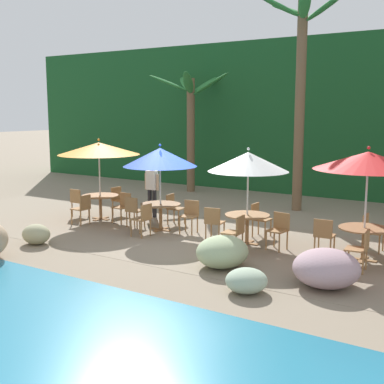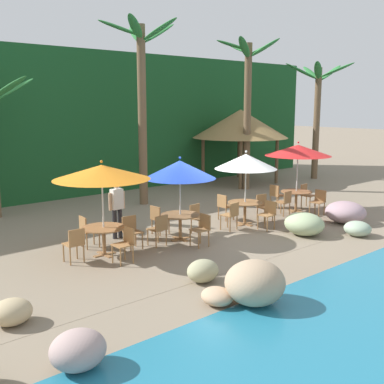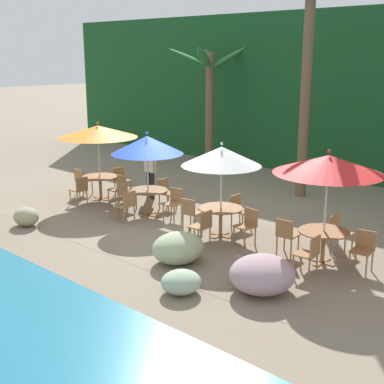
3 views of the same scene
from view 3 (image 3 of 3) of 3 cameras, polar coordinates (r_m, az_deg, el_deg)
The scene contains 31 objects.
ground_plane at distance 14.31m, azimuth -2.07°, elevation -3.51°, with size 120.00×120.00×0.00m, color gray.
terrace_deck at distance 14.31m, azimuth -2.07°, elevation -3.49°, with size 18.00×5.20×0.01m.
foliage_backdrop at distance 21.05m, azimuth 15.47°, elevation 10.13°, with size 28.00×2.40×6.00m.
rock_seawall at distance 14.67m, azimuth -19.05°, elevation -2.42°, with size 13.91×3.60×0.86m.
umbrella_orange at distance 16.61m, azimuth -10.04°, elevation 6.40°, with size 2.42×2.42×2.44m.
dining_table_orange at distance 16.89m, azimuth -9.81°, elevation 1.26°, with size 1.10×1.10×0.74m.
chair_orange_seaward at distance 16.28m, azimuth -7.83°, elevation 0.48°, with size 0.45×0.45×0.87m.
chair_orange_inland at distance 17.44m, azimuth -7.63°, elevation 1.43°, with size 0.46×0.46×0.87m.
chair_orange_left at distance 17.52m, azimuth -11.74°, elevation 1.31°, with size 0.42×0.43×0.87m.
chair_orange_right at distance 16.34m, azimuth -11.91°, elevation 0.35°, with size 0.43×0.42×0.87m.
umbrella_blue at distance 14.73m, azimuth -4.82°, elevation 5.05°, with size 2.00×2.00×2.38m.
dining_table_blue at distance 15.03m, azimuth -4.71°, elevation -0.22°, with size 1.10×1.10×0.74m.
chair_blue_seaward at distance 14.62m, azimuth -1.89°, elevation -1.01°, with size 0.47×0.48×0.87m.
chair_blue_inland at distance 15.72m, azimuth -2.85°, elevation 0.09°, with size 0.46×0.45×0.87m.
chair_blue_left at distance 15.58m, azimuth -7.18°, elevation -0.14°, with size 0.44×0.45×0.87m.
chair_blue_right at distance 14.46m, azimuth -6.98°, elevation -1.29°, with size 0.44×0.43×0.87m.
umbrella_white at distance 12.93m, azimuth 3.18°, elevation 3.83°, with size 1.96×1.96×2.38m.
dining_table_white at distance 13.27m, azimuth 3.09°, elevation -2.20°, with size 1.10×1.10×0.74m.
chair_white_seaward at distance 12.78m, azimuth 5.97°, elevation -3.40°, with size 0.48×0.48×0.87m.
chair_white_inland at distance 13.99m, azimuth 5.01°, elevation -1.78°, with size 0.43×0.42×0.87m.
chair_white_left at distance 13.66m, azimuth -0.17°, elevation -2.13°, with size 0.48×0.48×0.87m.
chair_white_right at distance 12.59m, azimuth 1.14°, elevation -3.59°, with size 0.45×0.44×0.87m.
umbrella_red at distance 11.48m, azimuth 14.39°, elevation 2.88°, with size 2.32×2.32×2.51m.
dining_table_red at distance 11.89m, azimuth 13.92°, elevation -4.63°, with size 1.10×1.10×0.74m.
chair_red_seaward at distance 11.73m, azimuth 17.89°, elevation -5.71°, with size 0.46×0.47×0.87m.
chair_red_inland at distance 12.68m, azimuth 15.43°, elevation -4.01°, with size 0.43×0.43×0.87m.
chair_red_left at distance 12.19m, azimuth 10.06°, elevation -4.45°, with size 0.45×0.46×0.87m.
chair_red_right at distance 11.16m, azimuth 12.50°, elevation -6.38°, with size 0.46×0.45×0.87m.
palm_tree_nearest at distance 21.16m, azimuth 1.97°, elevation 11.11°, with size 3.26×3.24×4.72m.
palm_tree_second at distance 16.96m, azimuth 12.27°, elevation 13.96°, with size 2.94×2.90×6.84m.
waiter_in_white at distance 16.70m, azimuth -4.50°, elevation 2.59°, with size 0.52×0.22×1.70m.
Camera 3 is at (9.51, -9.73, 4.43)m, focal length 49.80 mm.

